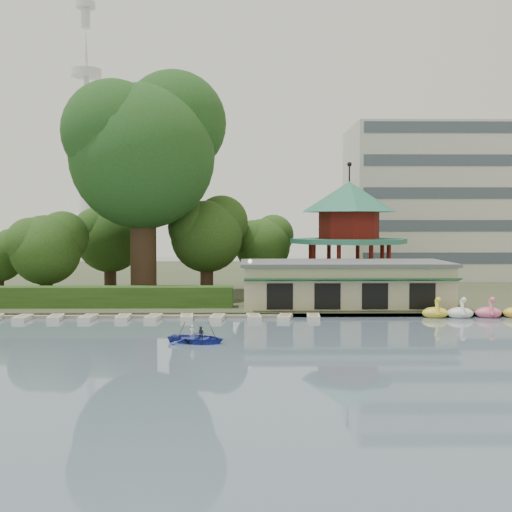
{
  "coord_description": "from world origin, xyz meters",
  "views": [
    {
      "loc": [
        1.25,
        -35.4,
        7.8
      ],
      "look_at": [
        2.0,
        18.0,
        5.0
      ],
      "focal_mm": 45.0,
      "sensor_mm": 36.0,
      "label": 1
    }
  ],
  "objects_px": {
    "boathouse": "(344,283)",
    "pavilion": "(349,225)",
    "dock": "(86,316)",
    "big_tree": "(145,145)",
    "rowboat_with_passengers": "(197,334)"
  },
  "relations": [
    {
      "from": "dock",
      "to": "big_tree",
      "type": "bearing_deg",
      "value": 73.85
    },
    {
      "from": "dock",
      "to": "pavilion",
      "type": "distance_m",
      "value": 29.14
    },
    {
      "from": "boathouse",
      "to": "big_tree",
      "type": "bearing_deg",
      "value": 161.6
    },
    {
      "from": "rowboat_with_passengers",
      "to": "pavilion",
      "type": "bearing_deg",
      "value": 61.76
    },
    {
      "from": "dock",
      "to": "boathouse",
      "type": "relative_size",
      "value": 1.83
    },
    {
      "from": "big_tree",
      "to": "dock",
      "type": "bearing_deg",
      "value": -106.15
    },
    {
      "from": "rowboat_with_passengers",
      "to": "boathouse",
      "type": "bearing_deg",
      "value": 53.22
    },
    {
      "from": "boathouse",
      "to": "pavilion",
      "type": "height_order",
      "value": "pavilion"
    },
    {
      "from": "pavilion",
      "to": "rowboat_with_passengers",
      "type": "bearing_deg",
      "value": -118.24
    },
    {
      "from": "dock",
      "to": "big_tree",
      "type": "height_order",
      "value": "big_tree"
    },
    {
      "from": "dock",
      "to": "boathouse",
      "type": "height_order",
      "value": "boathouse"
    },
    {
      "from": "boathouse",
      "to": "pavilion",
      "type": "xyz_separation_m",
      "value": [
        2.0,
        10.03,
        5.11
      ]
    },
    {
      "from": "big_tree",
      "to": "rowboat_with_passengers",
      "type": "bearing_deg",
      "value": -73.11
    },
    {
      "from": "boathouse",
      "to": "rowboat_with_passengers",
      "type": "height_order",
      "value": "boathouse"
    },
    {
      "from": "boathouse",
      "to": "rowboat_with_passengers",
      "type": "bearing_deg",
      "value": -126.78
    }
  ]
}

